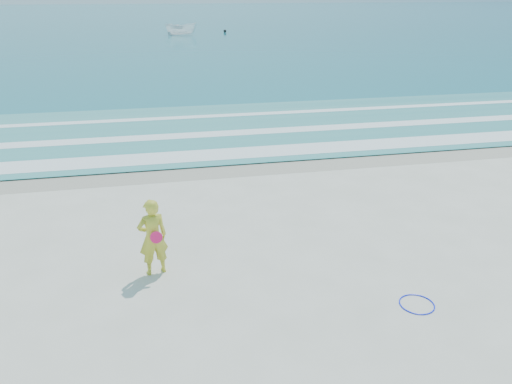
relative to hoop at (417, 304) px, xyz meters
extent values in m
plane|color=silver|center=(-2.92, 0.25, -0.01)|extent=(400.00, 400.00, 0.00)
cube|color=#B2A893|center=(-2.92, 9.25, -0.01)|extent=(400.00, 2.40, 0.00)
cube|color=#19727F|center=(-2.92, 105.25, 0.01)|extent=(400.00, 190.00, 0.04)
cube|color=#59B7AD|center=(-2.92, 14.25, 0.03)|extent=(400.00, 10.00, 0.01)
cube|color=white|center=(-2.92, 10.55, 0.04)|extent=(400.00, 1.40, 0.01)
cube|color=white|center=(-2.92, 13.45, 0.04)|extent=(400.00, 0.90, 0.01)
cube|color=white|center=(-2.92, 16.75, 0.04)|extent=(400.00, 0.60, 0.01)
torus|color=#0E21FC|center=(0.00, 0.00, 0.00)|extent=(0.81, 0.81, 0.03)
imported|color=white|center=(-0.59, 62.56, 0.84)|extent=(4.46, 2.57, 1.62)
sphere|color=black|center=(5.74, 65.54, 0.24)|extent=(0.42, 0.42, 0.42)
imported|color=gold|center=(-5.23, 2.37, 0.89)|extent=(0.75, 0.58, 1.81)
cylinder|color=#FF165E|center=(-5.15, 2.19, 0.97)|extent=(0.27, 0.08, 0.27)
camera|label=1|loc=(-4.98, -7.73, 6.03)|focal=35.00mm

